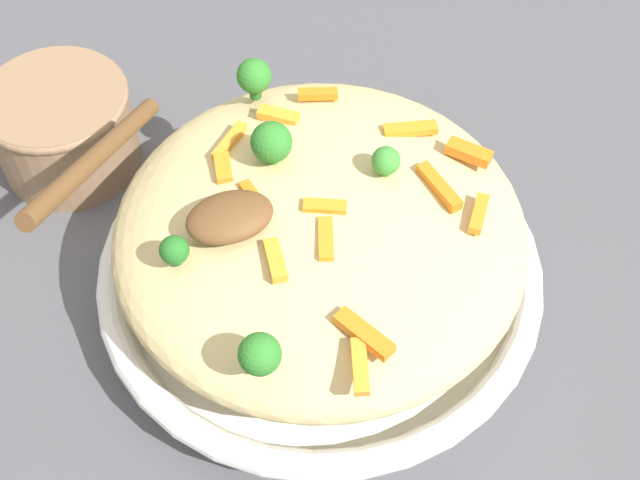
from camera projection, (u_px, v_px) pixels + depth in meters
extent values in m
plane|color=#4C4C51|center=(320.00, 294.00, 0.64)|extent=(2.40, 2.40, 0.00)
cylinder|color=white|center=(320.00, 285.00, 0.63)|extent=(0.29, 0.29, 0.03)
torus|color=white|center=(320.00, 268.00, 0.62)|extent=(0.32, 0.32, 0.02)
torus|color=black|center=(320.00, 264.00, 0.61)|extent=(0.31, 0.31, 0.00)
ellipsoid|color=#D1BA7A|center=(320.00, 232.00, 0.58)|extent=(0.28, 0.28, 0.07)
cube|color=orange|center=(282.00, 114.00, 0.60)|extent=(0.03, 0.03, 0.01)
cube|color=orange|center=(275.00, 260.00, 0.52)|extent=(0.01, 0.03, 0.01)
cube|color=orange|center=(324.00, 207.00, 0.55)|extent=(0.03, 0.02, 0.01)
cube|color=orange|center=(360.00, 366.00, 0.49)|extent=(0.02, 0.04, 0.01)
cube|color=orange|center=(229.00, 142.00, 0.59)|extent=(0.03, 0.03, 0.01)
cube|color=orange|center=(326.00, 239.00, 0.53)|extent=(0.02, 0.03, 0.01)
cube|color=orange|center=(255.00, 199.00, 0.55)|extent=(0.01, 0.03, 0.01)
cube|color=orange|center=(364.00, 334.00, 0.50)|extent=(0.03, 0.04, 0.01)
cube|color=orange|center=(469.00, 152.00, 0.58)|extent=(0.03, 0.03, 0.01)
cube|color=orange|center=(479.00, 214.00, 0.55)|extent=(0.03, 0.03, 0.01)
cube|color=orange|center=(439.00, 187.00, 0.56)|extent=(0.02, 0.04, 0.01)
cube|color=orange|center=(223.00, 169.00, 0.57)|extent=(0.01, 0.03, 0.01)
cube|color=orange|center=(318.00, 94.00, 0.62)|extent=(0.03, 0.02, 0.01)
cube|color=orange|center=(410.00, 129.00, 0.60)|extent=(0.04, 0.02, 0.01)
cylinder|color=#296820|center=(255.00, 91.00, 0.62)|extent=(0.01, 0.01, 0.01)
sphere|color=#2D7A28|center=(254.00, 76.00, 0.60)|extent=(0.03, 0.03, 0.03)
cylinder|color=#296820|center=(272.00, 156.00, 0.57)|extent=(0.01, 0.01, 0.01)
sphere|color=#2D7A28|center=(271.00, 142.00, 0.56)|extent=(0.03, 0.03, 0.03)
cylinder|color=#377928|center=(385.00, 171.00, 0.57)|extent=(0.01, 0.01, 0.01)
sphere|color=#3D8E33|center=(386.00, 161.00, 0.56)|extent=(0.02, 0.02, 0.02)
cylinder|color=#205B1C|center=(176.00, 259.00, 0.53)|extent=(0.01, 0.01, 0.01)
sphere|color=#236B23|center=(174.00, 250.00, 0.52)|extent=(0.02, 0.02, 0.02)
cylinder|color=#296820|center=(261.00, 365.00, 0.49)|extent=(0.01, 0.01, 0.01)
sphere|color=#2D7A28|center=(260.00, 354.00, 0.47)|extent=(0.02, 0.02, 0.02)
ellipsoid|color=brown|center=(229.00, 216.00, 0.54)|extent=(0.06, 0.04, 0.02)
cylinder|color=brown|center=(97.00, 156.00, 0.52)|extent=(0.10, 0.14, 0.08)
cylinder|color=#8C6B4C|center=(64.00, 129.00, 0.69)|extent=(0.11, 0.11, 0.08)
torus|color=#8C6B4C|center=(53.00, 98.00, 0.67)|extent=(0.12, 0.12, 0.01)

